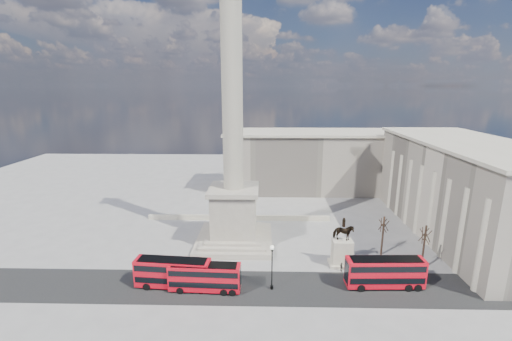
{
  "coord_description": "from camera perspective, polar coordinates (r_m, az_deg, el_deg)",
  "views": [
    {
      "loc": [
        5.48,
        -54.63,
        28.77
      ],
      "look_at": [
        4.16,
        1.23,
        14.95
      ],
      "focal_mm": 24.0,
      "sensor_mm": 36.0,
      "label": 1
    }
  ],
  "objects": [
    {
      "name": "balustrade_wall",
      "position": [
        76.25,
        -2.89,
        -7.84
      ],
      "size": [
        40.0,
        0.6,
        1.1
      ],
      "primitive_type": "cube",
      "color": "#BDB59D",
      "rests_on": "ground"
    },
    {
      "name": "pedestrian_walking",
      "position": [
        58.62,
        20.42,
        -15.39
      ],
      "size": [
        0.75,
        0.54,
        1.89
      ],
      "primitive_type": "imported",
      "rotation": [
        0.0,
        0.0,
        -0.14
      ],
      "color": "#262421",
      "rests_on": "ground"
    },
    {
      "name": "pedestrian_crossing",
      "position": [
        58.19,
        14.05,
        -15.34
      ],
      "size": [
        0.51,
        0.93,
        1.51
      ],
      "primitive_type": "imported",
      "rotation": [
        0.0,
        0.0,
        1.74
      ],
      "color": "#262421",
      "rests_on": "ground"
    },
    {
      "name": "asphalt_road",
      "position": [
        53.09,
        0.65,
        -18.91
      ],
      "size": [
        120.0,
        9.0,
        0.01
      ],
      "primitive_type": "cube",
      "color": "#262626",
      "rests_on": "ground"
    },
    {
      "name": "ground",
      "position": [
        61.98,
        -3.99,
        -13.8
      ],
      "size": [
        180.0,
        180.0,
        0.0
      ],
      "primitive_type": "plane",
      "color": "gray",
      "rests_on": "ground"
    },
    {
      "name": "victorian_lamp",
      "position": [
        50.74,
        2.68,
        -15.28
      ],
      "size": [
        0.59,
        0.59,
        6.88
      ],
      "rotation": [
        0.0,
        0.0,
        0.24
      ],
      "color": "black",
      "rests_on": "ground"
    },
    {
      "name": "bare_tree_far",
      "position": [
        79.49,
        28.96,
        -5.06
      ],
      "size": [
        1.66,
        1.66,
        6.76
      ],
      "rotation": [
        0.0,
        0.0,
        0.39
      ],
      "color": "#332319",
      "rests_on": "ground"
    },
    {
      "name": "nelsons_column",
      "position": [
        61.94,
        -3.77,
        -0.96
      ],
      "size": [
        14.0,
        14.0,
        49.85
      ],
      "color": "#A69C8A",
      "rests_on": "ground"
    },
    {
      "name": "equestrian_statue",
      "position": [
        59.01,
        14.16,
        -12.55
      ],
      "size": [
        4.01,
        3.01,
        8.35
      ],
      "color": "#BDB59D",
      "rests_on": "ground"
    },
    {
      "name": "red_bus_a",
      "position": [
        53.34,
        -13.59,
        -16.23
      ],
      "size": [
        11.17,
        3.42,
        4.46
      ],
      "rotation": [
        0.0,
        0.0,
        -0.08
      ],
      "color": "red",
      "rests_on": "ground"
    },
    {
      "name": "building_northeast",
      "position": [
        97.89,
        9.85,
        1.63
      ],
      "size": [
        51.0,
        17.0,
        16.6
      ],
      "color": "#BCB09A",
      "rests_on": "ground"
    },
    {
      "name": "pedestrian_standing",
      "position": [
        58.96,
        19.08,
        -15.18
      ],
      "size": [
        1.07,
        1.04,
        1.73
      ],
      "primitive_type": "imported",
      "rotation": [
        0.0,
        0.0,
        3.82
      ],
      "color": "#262421",
      "rests_on": "ground"
    },
    {
      "name": "building_east",
      "position": [
        78.21,
        31.68,
        -2.63
      ],
      "size": [
        19.0,
        46.0,
        18.6
      ],
      "color": "#BCB09A",
      "rests_on": "ground"
    },
    {
      "name": "bare_tree_near",
      "position": [
        60.52,
        26.41,
        -9.39
      ],
      "size": [
        1.84,
        1.84,
        8.05
      ],
      "rotation": [
        0.0,
        0.0,
        0.42
      ],
      "color": "#332319",
      "rests_on": "ground"
    },
    {
      "name": "bare_tree_mid",
      "position": [
        63.33,
        20.54,
        -8.26
      ],
      "size": [
        1.95,
        1.95,
        7.41
      ],
      "rotation": [
        0.0,
        0.0,
        -0.33
      ],
      "color": "#332319",
      "rests_on": "ground"
    },
    {
      "name": "red_bus_c",
      "position": [
        55.32,
        20.74,
        -15.57
      ],
      "size": [
        11.3,
        2.98,
        4.55
      ],
      "rotation": [
        0.0,
        0.0,
        0.03
      ],
      "color": "red",
      "rests_on": "ground"
    },
    {
      "name": "red_bus_b",
      "position": [
        51.82,
        -8.46,
        -17.13
      ],
      "size": [
        10.35,
        2.83,
        4.16
      ],
      "rotation": [
        0.0,
        0.0,
        -0.04
      ],
      "color": "red",
      "rests_on": "ground"
    }
  ]
}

